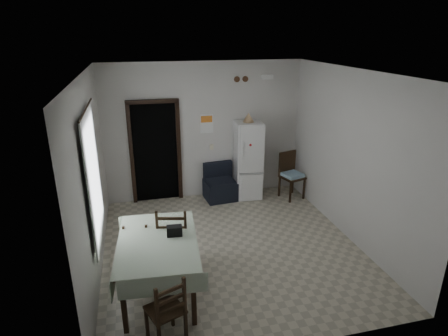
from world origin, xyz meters
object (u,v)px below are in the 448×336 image
Objects in this scene: navy_seat at (220,182)px; dining_chair_near_head at (165,309)px; dining_table at (159,267)px; dining_chair_far_right at (174,238)px; fridge at (248,160)px; corner_chair at (292,176)px; dining_chair_far_left at (138,246)px.

dining_chair_near_head is (-1.53, -3.73, 0.07)m from navy_seat.
dining_chair_far_right is (0.27, 0.48, 0.13)m from dining_table.
dining_chair_near_head is (-0.00, -0.90, 0.04)m from dining_table.
fridge is at bearing -5.49° from navy_seat.
fridge is at bearing 145.08° from corner_chair.
dining_table is 1.45× the size of dining_chair_far_right.
dining_chair_far_right is (0.54, -0.09, 0.12)m from dining_chair_far_left.
corner_chair is at bearing -153.14° from dining_chair_near_head.
dining_chair_far_right is (-1.26, -2.35, 0.16)m from navy_seat.
dining_table is at bearing -156.83° from corner_chair.
dining_chair_far_left is at bearing 4.10° from dining_chair_far_right.
navy_seat is at bearing 152.23° from corner_chair.
dining_chair_far_left is 0.56m from dining_chair_far_right.
dining_table is (-1.53, -2.83, 0.03)m from navy_seat.
fridge is 1.03m from corner_chair.
dining_table is at bearing -122.04° from fridge.
navy_seat is 0.76× the size of corner_chair.
dining_table is (-2.14, -2.83, -0.43)m from fridge.
dining_chair_far_left is at bearing 119.51° from dining_table.
dining_chair_far_left is 0.79× the size of dining_chair_far_right.
dining_chair_far_right is at bearing 176.27° from dining_chair_far_left.
fridge reaches higher than corner_chair.
dining_chair_far_right is at bearing -123.70° from navy_seat.
fridge is 1.54× the size of dining_chair_far_right.
fridge is 1.66× the size of corner_chair.
dining_table is 0.90m from dining_chair_near_head.
fridge is 2.17× the size of navy_seat.
navy_seat is 0.85× the size of dining_chair_near_head.
fridge is 3.32m from dining_chair_far_left.
dining_chair_far_right is at bearing 65.72° from dining_table.
dining_chair_far_right is (-1.87, -2.35, -0.29)m from fridge.
navy_seat is 4.03m from dining_chair_near_head.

